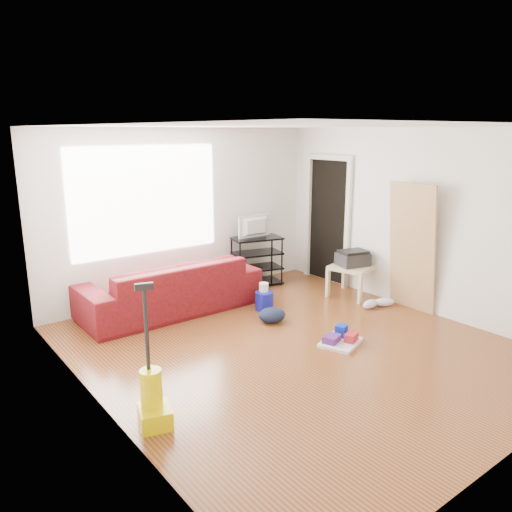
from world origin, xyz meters
TOP-DOWN VIEW (x-y plane):
  - room at (0.07, 0.15)m, footprint 4.51×5.01m
  - sofa at (-0.56, 1.95)m, footprint 2.48×0.97m
  - tv_stand at (1.15, 2.22)m, footprint 0.87×0.63m
  - tv at (1.15, 2.22)m, footprint 0.61×0.08m
  - side_table at (1.95, 0.88)m, footprint 0.72×0.72m
  - printer at (1.95, 0.88)m, footprint 0.51×0.44m
  - bucket at (0.51, 1.21)m, footprint 0.31×0.31m
  - toilet_paper at (0.53, 1.24)m, footprint 0.13×0.13m
  - cleaning_tray at (0.51, -0.25)m, footprint 0.60×0.54m
  - backpack at (0.29, 0.77)m, footprint 0.43×0.39m
  - sneakers at (1.85, 0.30)m, footprint 0.55×0.28m
  - vacuum at (-2.00, -0.43)m, footprint 0.34×0.36m
  - door_panel at (2.13, -0.01)m, footprint 0.22×0.72m

SIDE VIEW (x-z plane):
  - sofa at x=-0.56m, z-range -0.36..0.36m
  - bucket at x=0.51m, z-range -0.13..0.13m
  - backpack at x=0.29m, z-range -0.10..0.10m
  - door_panel at x=2.13m, z-range -0.89..0.89m
  - cleaning_tray at x=0.51m, z-range -0.03..0.14m
  - sneakers at x=1.85m, z-range 0.00..0.12m
  - toilet_paper at x=0.53m, z-range 0.13..0.25m
  - vacuum at x=-2.00m, z-range -0.40..0.86m
  - side_table at x=1.95m, z-range 0.16..0.64m
  - tv_stand at x=1.15m, z-range 0.01..0.80m
  - printer at x=1.95m, z-range 0.47..0.71m
  - tv at x=1.15m, z-range 0.79..1.14m
  - room at x=0.07m, z-range 0.00..2.51m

